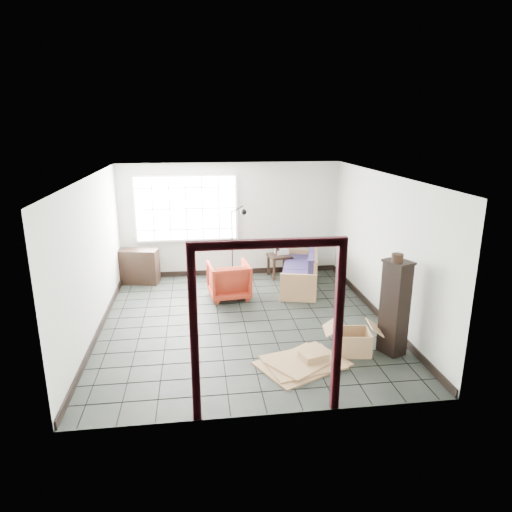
{
  "coord_description": "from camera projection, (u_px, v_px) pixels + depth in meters",
  "views": [
    {
      "loc": [
        -0.77,
        -7.5,
        3.42
      ],
      "look_at": [
        0.26,
        0.3,
        1.13
      ],
      "focal_mm": 32.0,
      "sensor_mm": 36.0,
      "label": 1
    }
  ],
  "objects": [
    {
      "name": "tall_shelf",
      "position": [
        395.0,
        307.0,
        6.89
      ],
      "size": [
        0.45,
        0.49,
        1.49
      ],
      "rotation": [
        0.0,
        0.0,
        0.4
      ],
      "color": "black",
      "rests_on": "ground"
    },
    {
      "name": "window_panel",
      "position": [
        186.0,
        208.0,
        10.19
      ],
      "size": [
        2.32,
        0.08,
        1.52
      ],
      "color": "silver",
      "rests_on": "ground"
    },
    {
      "name": "room_shell",
      "position": [
        243.0,
        230.0,
        7.75
      ],
      "size": [
        5.02,
        5.52,
        2.61
      ],
      "color": "beige",
      "rests_on": "ground"
    },
    {
      "name": "projector",
      "position": [
        282.0,
        252.0,
        10.51
      ],
      "size": [
        0.32,
        0.27,
        0.1
      ],
      "rotation": [
        0.0,
        0.0,
        0.21
      ],
      "color": "silver",
      "rests_on": "side_table"
    },
    {
      "name": "futon_sofa",
      "position": [
        302.0,
        273.0,
        9.9
      ],
      "size": [
        1.18,
        2.04,
        0.85
      ],
      "rotation": [
        0.0,
        0.0,
        -0.25
      ],
      "color": "olive",
      "rests_on": "ground"
    },
    {
      "name": "open_box",
      "position": [
        352.0,
        342.0,
        7.05
      ],
      "size": [
        0.92,
        0.53,
        0.49
      ],
      "rotation": [
        0.0,
        0.0,
        -0.13
      ],
      "color": "#987349",
      "rests_on": "ground"
    },
    {
      "name": "table_lamp",
      "position": [
        278.0,
        244.0,
        10.38
      ],
      "size": [
        0.27,
        0.27,
        0.37
      ],
      "rotation": [
        0.0,
        0.0,
        -0.13
      ],
      "color": "black",
      "rests_on": "side_table"
    },
    {
      "name": "floor_lamp",
      "position": [
        238.0,
        241.0,
        10.22
      ],
      "size": [
        0.5,
        0.32,
        1.69
      ],
      "rotation": [
        0.0,
        0.0,
        0.27
      ],
      "color": "black",
      "rests_on": "ground"
    },
    {
      "name": "armchair",
      "position": [
        229.0,
        278.0,
        9.23
      ],
      "size": [
        0.87,
        0.83,
        0.82
      ],
      "primitive_type": "imported",
      "rotation": [
        0.0,
        0.0,
        3.26
      ],
      "color": "maroon",
      "rests_on": "ground"
    },
    {
      "name": "doorway_trim",
      "position": [
        268.0,
        308.0,
        5.23
      ],
      "size": [
        1.8,
        0.08,
        2.2
      ],
      "color": "#370C13",
      "rests_on": "ground"
    },
    {
      "name": "side_table",
      "position": [
        279.0,
        259.0,
        10.49
      ],
      "size": [
        0.56,
        0.56,
        0.53
      ],
      "rotation": [
        0.0,
        0.0,
        0.17
      ],
      "color": "black",
      "rests_on": "ground"
    },
    {
      "name": "console_shelf",
      "position": [
        136.0,
        266.0,
        10.1
      ],
      "size": [
        1.04,
        0.56,
        0.77
      ],
      "rotation": [
        0.0,
        0.0,
        -0.19
      ],
      "color": "black",
      "rests_on": "ground"
    },
    {
      "name": "ground",
      "position": [
        244.0,
        322.0,
        8.19
      ],
      "size": [
        5.5,
        5.5,
        0.0
      ],
      "primitive_type": "plane",
      "color": "black",
      "rests_on": "ground"
    },
    {
      "name": "pot",
      "position": [
        397.0,
        258.0,
        6.59
      ],
      "size": [
        0.23,
        0.23,
        0.13
      ],
      "rotation": [
        0.0,
        0.0,
        -0.4
      ],
      "color": "black",
      "rests_on": "tall_shelf"
    },
    {
      "name": "cardboard_pile",
      "position": [
        304.0,
        362.0,
        6.72
      ],
      "size": [
        1.5,
        1.33,
        0.18
      ],
      "rotation": [
        0.0,
        0.0,
        0.4
      ],
      "color": "#987349",
      "rests_on": "ground"
    }
  ]
}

